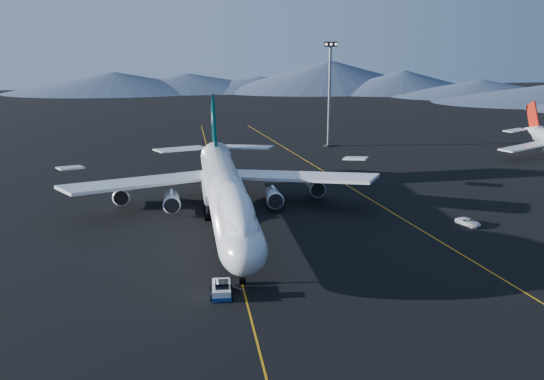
{
  "coord_description": "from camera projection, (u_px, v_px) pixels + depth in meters",
  "views": [
    {
      "loc": [
        -7.47,
        -101.82,
        33.61
      ],
      "look_at": [
        8.02,
        -0.89,
        6.0
      ],
      "focal_mm": 40.0,
      "sensor_mm": 36.0,
      "label": 1
    }
  ],
  "objects": [
    {
      "name": "ground",
      "position": [
        226.0,
        223.0,
        107.02
      ],
      "size": [
        500.0,
        500.0,
        0.0
      ],
      "primitive_type": "plane",
      "color": "black",
      "rests_on": "ground"
    },
    {
      "name": "taxiway_line_side",
      "position": [
        372.0,
        201.0,
        120.95
      ],
      "size": [
        28.08,
        198.09,
        0.01
      ],
      "primitive_type": "cube",
      "rotation": [
        0.0,
        0.0,
        0.14
      ],
      "color": "orange",
      "rests_on": "ground"
    },
    {
      "name": "pushback_tug",
      "position": [
        221.0,
        290.0,
        78.26
      ],
      "size": [
        3.07,
        5.06,
        2.14
      ],
      "rotation": [
        0.0,
        0.0,
        -0.06
      ],
      "color": "silver",
      "rests_on": "ground"
    },
    {
      "name": "service_van",
      "position": [
        468.0,
        222.0,
        105.58
      ],
      "size": [
        3.88,
        5.01,
        1.26
      ],
      "primitive_type": "imported",
      "rotation": [
        0.0,
        0.0,
        0.46
      ],
      "color": "white",
      "rests_on": "ground"
    },
    {
      "name": "boeing_747",
      "position": [
        226.0,
        191.0,
        105.54
      ],
      "size": [
        59.62,
        72.43,
        19.37
      ],
      "color": "silver",
      "rests_on": "ground"
    },
    {
      "name": "floodlight_mast",
      "position": [
        329.0,
        94.0,
        172.24
      ],
      "size": [
        3.65,
        2.74,
        29.55
      ],
      "rotation": [
        0.0,
        0.0,
        -0.0
      ],
      "color": "black",
      "rests_on": "ground"
    },
    {
      "name": "taxiway_line_main",
      "position": [
        226.0,
        223.0,
        107.02
      ],
      "size": [
        0.25,
        220.0,
        0.01
      ],
      "primitive_type": "cube",
      "color": "orange",
      "rests_on": "ground"
    }
  ]
}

